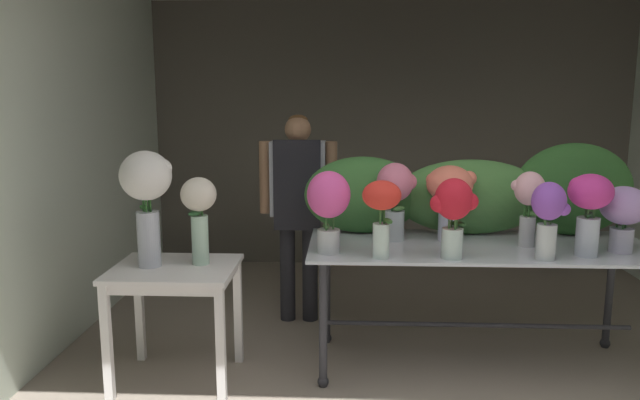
{
  "coord_description": "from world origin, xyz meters",
  "views": [
    {
      "loc": [
        -0.44,
        -2.13,
        1.75
      ],
      "look_at": [
        -0.59,
        1.35,
        1.14
      ],
      "focal_mm": 33.16,
      "sensor_mm": 36.0,
      "label": 1
    }
  ],
  "objects_px": {
    "display_table_glass": "(479,263)",
    "florist": "(298,196)",
    "vase_cream_lisianthus_tall": "(199,210)",
    "vase_scarlet_peonies": "(382,207)",
    "vase_violet_carnations": "(548,214)",
    "vase_fuchsia_freesia": "(329,203)",
    "vase_rosy_stock": "(396,193)",
    "vase_lilac_ranunculus": "(624,212)",
    "vase_white_roses_tall": "(146,191)",
    "vase_blush_dahlias": "(529,200)",
    "vase_crimson_tulips": "(453,210)",
    "vase_magenta_hydrangea": "(589,204)",
    "side_table_white": "(175,282)",
    "vase_coral_roses": "(450,192)"
  },
  "relations": [
    {
      "from": "vase_blush_dahlias",
      "to": "vase_crimson_tulips",
      "type": "height_order",
      "value": "vase_blush_dahlias"
    },
    {
      "from": "vase_blush_dahlias",
      "to": "vase_coral_roses",
      "type": "bearing_deg",
      "value": 165.25
    },
    {
      "from": "florist",
      "to": "vase_white_roses_tall",
      "type": "height_order",
      "value": "florist"
    },
    {
      "from": "display_table_glass",
      "to": "vase_cream_lisianthus_tall",
      "type": "distance_m",
      "value": 1.8
    },
    {
      "from": "vase_rosy_stock",
      "to": "vase_cream_lisianthus_tall",
      "type": "height_order",
      "value": "vase_rosy_stock"
    },
    {
      "from": "florist",
      "to": "vase_magenta_hydrangea",
      "type": "relative_size",
      "value": 3.3
    },
    {
      "from": "vase_blush_dahlias",
      "to": "vase_scarlet_peonies",
      "type": "bearing_deg",
      "value": -161.22
    },
    {
      "from": "vase_fuchsia_freesia",
      "to": "display_table_glass",
      "type": "bearing_deg",
      "value": 13.5
    },
    {
      "from": "vase_scarlet_peonies",
      "to": "vase_cream_lisianthus_tall",
      "type": "xyz_separation_m",
      "value": [
        -1.1,
        0.12,
        -0.05
      ]
    },
    {
      "from": "vase_blush_dahlias",
      "to": "vase_lilac_ranunculus",
      "type": "xyz_separation_m",
      "value": [
        0.53,
        -0.12,
        -0.05
      ]
    },
    {
      "from": "vase_scarlet_peonies",
      "to": "display_table_glass",
      "type": "bearing_deg",
      "value": 27.4
    },
    {
      "from": "vase_lilac_ranunculus",
      "to": "vase_cream_lisianthus_tall",
      "type": "xyz_separation_m",
      "value": [
        -2.56,
        -0.08,
        0.01
      ]
    },
    {
      "from": "florist",
      "to": "vase_lilac_ranunculus",
      "type": "xyz_separation_m",
      "value": [
        2.04,
        -0.89,
        0.07
      ]
    },
    {
      "from": "vase_crimson_tulips",
      "to": "vase_magenta_hydrangea",
      "type": "xyz_separation_m",
      "value": [
        0.8,
        0.09,
        0.02
      ]
    },
    {
      "from": "side_table_white",
      "to": "vase_violet_carnations",
      "type": "xyz_separation_m",
      "value": [
        2.19,
        -0.04,
        0.45
      ]
    },
    {
      "from": "vase_scarlet_peonies",
      "to": "vase_violet_carnations",
      "type": "height_order",
      "value": "vase_scarlet_peonies"
    },
    {
      "from": "vase_crimson_tulips",
      "to": "vase_violet_carnations",
      "type": "distance_m",
      "value": 0.54
    },
    {
      "from": "vase_coral_roses",
      "to": "vase_blush_dahlias",
      "type": "bearing_deg",
      "value": -14.75
    },
    {
      "from": "vase_blush_dahlias",
      "to": "vase_cream_lisianthus_tall",
      "type": "xyz_separation_m",
      "value": [
        -2.03,
        -0.2,
        -0.04
      ]
    },
    {
      "from": "display_table_glass",
      "to": "vase_lilac_ranunculus",
      "type": "bearing_deg",
      "value": -9.46
    },
    {
      "from": "vase_cream_lisianthus_tall",
      "to": "vase_scarlet_peonies",
      "type": "bearing_deg",
      "value": -6.08
    },
    {
      "from": "vase_scarlet_peonies",
      "to": "vase_violet_carnations",
      "type": "relative_size",
      "value": 1.01
    },
    {
      "from": "vase_lilac_ranunculus",
      "to": "vase_rosy_stock",
      "type": "xyz_separation_m",
      "value": [
        -1.35,
        0.24,
        0.06
      ]
    },
    {
      "from": "display_table_glass",
      "to": "vase_magenta_hydrangea",
      "type": "relative_size",
      "value": 4.43
    },
    {
      "from": "florist",
      "to": "vase_violet_carnations",
      "type": "distance_m",
      "value": 1.87
    },
    {
      "from": "side_table_white",
      "to": "vase_scarlet_peonies",
      "type": "bearing_deg",
      "value": -2.52
    },
    {
      "from": "display_table_glass",
      "to": "vase_magenta_hydrangea",
      "type": "xyz_separation_m",
      "value": [
        0.57,
        -0.23,
        0.43
      ]
    },
    {
      "from": "vase_blush_dahlias",
      "to": "vase_scarlet_peonies",
      "type": "xyz_separation_m",
      "value": [
        -0.93,
        -0.32,
        0.01
      ]
    },
    {
      "from": "display_table_glass",
      "to": "vase_crimson_tulips",
      "type": "distance_m",
      "value": 0.57
    },
    {
      "from": "florist",
      "to": "vase_rosy_stock",
      "type": "height_order",
      "value": "florist"
    },
    {
      "from": "display_table_glass",
      "to": "vase_fuchsia_freesia",
      "type": "height_order",
      "value": "vase_fuchsia_freesia"
    },
    {
      "from": "display_table_glass",
      "to": "vase_coral_roses",
      "type": "bearing_deg",
      "value": 150.48
    },
    {
      "from": "vase_blush_dahlias",
      "to": "vase_crimson_tulips",
      "type": "relative_size",
      "value": 1.01
    },
    {
      "from": "vase_crimson_tulips",
      "to": "vase_magenta_hydrangea",
      "type": "bearing_deg",
      "value": 6.6
    },
    {
      "from": "vase_white_roses_tall",
      "to": "vase_cream_lisianthus_tall",
      "type": "xyz_separation_m",
      "value": [
        0.3,
        0.06,
        -0.13
      ]
    },
    {
      "from": "florist",
      "to": "vase_cream_lisianthus_tall",
      "type": "xyz_separation_m",
      "value": [
        -0.52,
        -0.97,
        0.07
      ]
    },
    {
      "from": "display_table_glass",
      "to": "side_table_white",
      "type": "bearing_deg",
      "value": -171.57
    },
    {
      "from": "vase_magenta_hydrangea",
      "to": "vase_scarlet_peonies",
      "type": "bearing_deg",
      "value": -175.09
    },
    {
      "from": "vase_rosy_stock",
      "to": "vase_lilac_ranunculus",
      "type": "bearing_deg",
      "value": -10.28
    },
    {
      "from": "vase_fuchsia_freesia",
      "to": "vase_cream_lisianthus_tall",
      "type": "bearing_deg",
      "value": 179.18
    },
    {
      "from": "vase_coral_roses",
      "to": "vase_violet_carnations",
      "type": "bearing_deg",
      "value": -41.2
    },
    {
      "from": "side_table_white",
      "to": "vase_violet_carnations",
      "type": "relative_size",
      "value": 1.63
    },
    {
      "from": "vase_lilac_ranunculus",
      "to": "vase_fuchsia_freesia",
      "type": "bearing_deg",
      "value": -176.98
    },
    {
      "from": "display_table_glass",
      "to": "florist",
      "type": "bearing_deg",
      "value": 148.2
    },
    {
      "from": "vase_blush_dahlias",
      "to": "vase_white_roses_tall",
      "type": "height_order",
      "value": "vase_white_roses_tall"
    },
    {
      "from": "vase_white_roses_tall",
      "to": "vase_violet_carnations",
      "type": "bearing_deg",
      "value": -1.13
    },
    {
      "from": "vase_rosy_stock",
      "to": "vase_coral_roses",
      "type": "xyz_separation_m",
      "value": [
        0.35,
        -0.0,
        0.01
      ]
    },
    {
      "from": "vase_lilac_ranunculus",
      "to": "florist",
      "type": "bearing_deg",
      "value": 156.33
    },
    {
      "from": "vase_scarlet_peonies",
      "to": "vase_fuchsia_freesia",
      "type": "height_order",
      "value": "vase_fuchsia_freesia"
    },
    {
      "from": "vase_violet_carnations",
      "to": "vase_cream_lisianthus_tall",
      "type": "height_order",
      "value": "vase_violet_carnations"
    }
  ]
}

